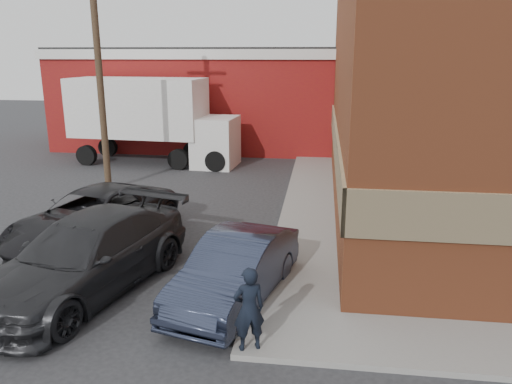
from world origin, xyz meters
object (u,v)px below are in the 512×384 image
at_px(warehouse, 206,96).
at_px(box_truck, 154,115).
at_px(utility_pole, 99,69).
at_px(man, 249,309).
at_px(sedan, 236,269).
at_px(suv_a, 93,218).
at_px(suv_b, 87,256).

distance_m(warehouse, box_truck, 6.10).
bearing_deg(utility_pole, warehouse, 82.23).
height_order(man, sedan, man).
xyz_separation_m(utility_pole, suv_a, (2.08, -5.68, -3.96)).
bearing_deg(warehouse, box_truck, -101.17).
height_order(suv_a, suv_b, suv_b).
distance_m(suv_a, box_truck, 10.97).
distance_m(warehouse, sedan, 20.29).
bearing_deg(warehouse, man, -74.94).
bearing_deg(box_truck, utility_pole, -89.51).
xyz_separation_m(man, suv_b, (-4.06, 2.05, -0.06)).
height_order(man, box_truck, box_truck).
bearing_deg(box_truck, suv_a, -76.56).
relative_size(suv_b, box_truck, 0.69).
bearing_deg(sedan, man, -59.45).
bearing_deg(box_truck, man, -61.73).
xyz_separation_m(sedan, suv_b, (-3.46, 0.00, 0.13)).
relative_size(warehouse, man, 10.21).
distance_m(warehouse, suv_a, 16.82).
bearing_deg(warehouse, sedan, -75.07).
relative_size(man, suv_b, 0.27).
distance_m(sedan, suv_a, 5.42).
bearing_deg(man, utility_pole, -78.48).
bearing_deg(suv_a, man, -27.69).
distance_m(man, sedan, 2.14).
xyz_separation_m(man, box_truck, (-6.98, 15.58, 1.47)).
bearing_deg(man, suv_b, -49.94).
height_order(sedan, suv_a, suv_a).
relative_size(man, suv_a, 0.28).
height_order(utility_pole, box_truck, utility_pole).
distance_m(sedan, suv_b, 3.46).
relative_size(sedan, suv_a, 0.79).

